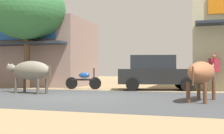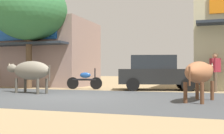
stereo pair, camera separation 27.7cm
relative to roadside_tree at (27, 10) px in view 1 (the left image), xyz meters
The scene contains 9 objects.
ground 7.41m from the roadside_tree, 40.03° to the right, with size 80.00×80.00×0.00m, color #9B825B.
asphalt_road 7.41m from the roadside_tree, 40.03° to the right, with size 72.00×6.72×0.00m, color #404447.
storefront_left_cafe 4.15m from the roadside_tree, 128.42° to the left, with size 8.80×5.17×3.98m.
roadside_tree is the anchor object (origin of this frame).
parked_hatchback_car 7.55m from the roadside_tree, ahead, with size 4.05×2.48×1.64m.
parked_motorcycle 4.91m from the roadside_tree, ahead, with size 1.81×0.32×1.05m.
cow_near_brown 4.93m from the roadside_tree, 54.17° to the right, with size 2.56×1.16×1.31m.
cow_far_dark 10.29m from the roadside_tree, 24.83° to the right, with size 1.06×2.51×1.19m.
pedestrian_by_shop 9.88m from the roadside_tree, ahead, with size 0.47×0.61×1.69m.
Camera 1 is at (4.14, -9.15, 0.90)m, focal length 45.89 mm.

